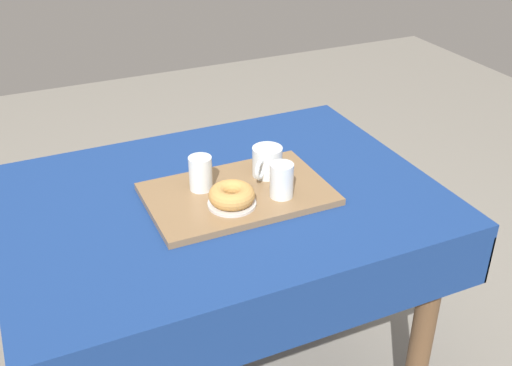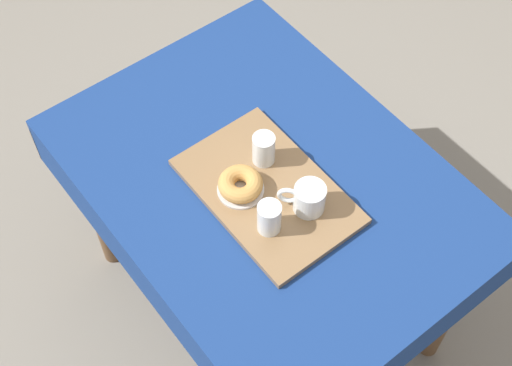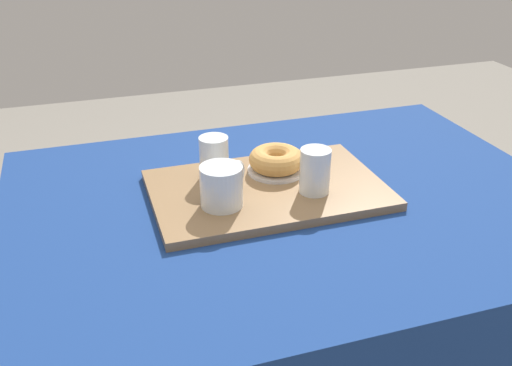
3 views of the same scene
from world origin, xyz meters
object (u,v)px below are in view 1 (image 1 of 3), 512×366
(serving_tray, at_px, (238,194))
(sugar_donut_left, at_px, (233,195))
(tea_mug_left, at_px, (267,162))
(dining_table, at_px, (221,230))
(donut_plate_left, at_px, (233,203))
(water_glass_near, at_px, (201,175))
(water_glass_far, at_px, (282,182))

(serving_tray, relative_size, sugar_donut_left, 4.04)
(tea_mug_left, height_order, sugar_donut_left, tea_mug_left)
(serving_tray, height_order, tea_mug_left, tea_mug_left)
(dining_table, distance_m, donut_plate_left, 0.16)
(tea_mug_left, xyz_separation_m, water_glass_near, (0.19, -0.00, 0.00))
(serving_tray, distance_m, water_glass_far, 0.12)
(donut_plate_left, distance_m, sugar_donut_left, 0.03)
(serving_tray, distance_m, sugar_donut_left, 0.08)
(sugar_donut_left, bearing_deg, tea_mug_left, -143.95)
(tea_mug_left, bearing_deg, dining_table, 6.37)
(water_glass_near, relative_size, sugar_donut_left, 0.78)
(water_glass_near, xyz_separation_m, water_glass_far, (-0.17, 0.12, 0.00))
(serving_tray, height_order, donut_plate_left, donut_plate_left)
(water_glass_far, height_order, sugar_donut_left, water_glass_far)
(tea_mug_left, distance_m, water_glass_near, 0.19)
(serving_tray, relative_size, donut_plate_left, 3.84)
(serving_tray, distance_m, tea_mug_left, 0.12)
(dining_table, bearing_deg, tea_mug_left, -173.63)
(water_glass_far, xyz_separation_m, sugar_donut_left, (0.13, -0.01, -0.01))
(serving_tray, height_order, water_glass_far, water_glass_far)
(donut_plate_left, bearing_deg, serving_tray, -122.83)
(water_glass_far, bearing_deg, dining_table, -36.90)
(tea_mug_left, bearing_deg, water_glass_far, 83.32)
(dining_table, xyz_separation_m, donut_plate_left, (-0.00, 0.09, 0.13))
(dining_table, bearing_deg, sugar_donut_left, 91.73)
(tea_mug_left, distance_m, sugar_donut_left, 0.18)
(water_glass_near, distance_m, water_glass_far, 0.21)
(serving_tray, xyz_separation_m, donut_plate_left, (0.04, 0.06, 0.01))
(serving_tray, distance_m, donut_plate_left, 0.07)
(tea_mug_left, height_order, donut_plate_left, tea_mug_left)
(sugar_donut_left, bearing_deg, dining_table, -88.27)
(serving_tray, bearing_deg, water_glass_near, -32.33)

